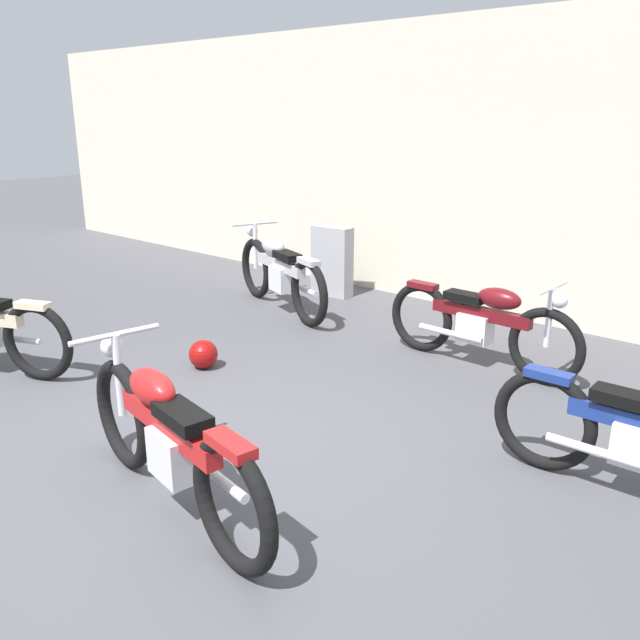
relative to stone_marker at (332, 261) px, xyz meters
The scene contains 7 objects.
ground_plane 4.38m from the stone_marker, 60.92° to the right, with size 40.00×40.00×0.00m, color #47474C.
building_wall 2.54m from the stone_marker, 19.02° to the left, with size 18.00×0.30×3.24m, color beige.
stone_marker is the anchor object (origin of this frame).
helmet 2.81m from the stone_marker, 74.62° to the right, with size 0.26×0.26×0.26m, color maroon.
motorcycle_maroon 2.80m from the stone_marker, 21.24° to the right, with size 1.93×0.54×0.87m.
motorcycle_red 4.85m from the stone_marker, 60.99° to the right, with size 2.04×0.62×0.92m.
motorcycle_silver 0.91m from the stone_marker, 91.81° to the right, with size 2.02×0.90×0.94m.
Camera 1 is at (3.11, -2.42, 2.23)m, focal length 37.19 mm.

